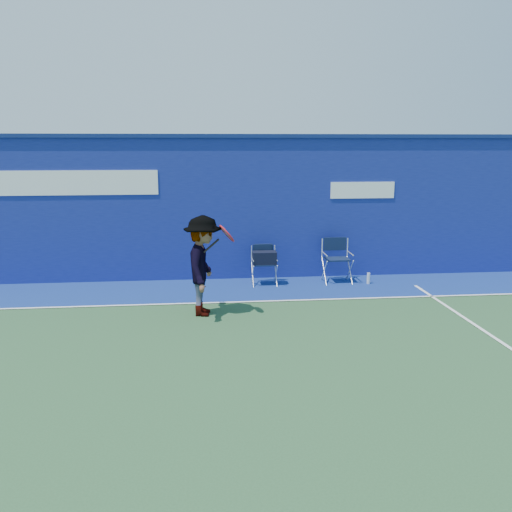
{
  "coord_description": "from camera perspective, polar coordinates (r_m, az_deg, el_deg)",
  "views": [
    {
      "loc": [
        0.13,
        -6.41,
        2.89
      ],
      "look_at": [
        1.05,
        2.6,
        1.0
      ],
      "focal_mm": 38.0,
      "sensor_mm": 36.0,
      "label": 1
    }
  ],
  "objects": [
    {
      "name": "out_of_bounds_strip",
      "position": [
        10.9,
        -6.29,
        -3.64
      ],
      "size": [
        24.0,
        1.8,
        0.01
      ],
      "primitive_type": "cube",
      "color": "navy",
      "rests_on": "ground"
    },
    {
      "name": "ground",
      "position": [
        7.04,
        -6.49,
        -12.55
      ],
      "size": [
        80.0,
        80.0,
        0.0
      ],
      "primitive_type": "plane",
      "color": "#294C2B",
      "rests_on": "ground"
    },
    {
      "name": "directors_chair_right",
      "position": [
        11.57,
        8.51,
        -1.33
      ],
      "size": [
        0.55,
        0.5,
        0.92
      ],
      "color": "silver",
      "rests_on": "ground"
    },
    {
      "name": "water_bottle",
      "position": [
        11.57,
        11.75,
        -2.32
      ],
      "size": [
        0.07,
        0.07,
        0.24
      ],
      "primitive_type": "cylinder",
      "color": "silver",
      "rests_on": "ground"
    },
    {
      "name": "tennis_player",
      "position": [
        9.21,
        -5.57,
        -1.02
      ],
      "size": [
        0.94,
        1.17,
        1.71
      ],
      "color": "#EA4738",
      "rests_on": "ground"
    },
    {
      "name": "court_lines",
      "position": [
        7.58,
        -6.45,
        -10.6
      ],
      "size": [
        24.0,
        12.0,
        0.01
      ],
      "color": "white",
      "rests_on": "out_of_bounds_strip"
    },
    {
      "name": "directors_chair_left",
      "position": [
        11.23,
        0.87,
        -1.29
      ],
      "size": [
        0.49,
        0.45,
        0.82
      ],
      "color": "silver",
      "rests_on": "ground"
    },
    {
      "name": "stadium_wall",
      "position": [
        11.69,
        -6.45,
        5.13
      ],
      "size": [
        24.0,
        0.5,
        3.08
      ],
      "color": "navy",
      "rests_on": "ground"
    }
  ]
}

